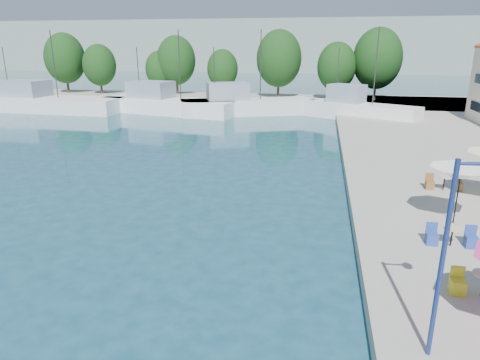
% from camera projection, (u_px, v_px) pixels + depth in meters
% --- Properties ---
extents(quay_far, '(90.00, 16.00, 0.60)m').
position_uv_depth(quay_far, '(236.00, 101.00, 62.57)').
color(quay_far, '#A39D93').
rests_on(quay_far, ground).
extents(hill_west, '(180.00, 40.00, 16.00)m').
position_uv_depth(hill_west, '(226.00, 46.00, 151.37)').
color(hill_west, gray).
rests_on(hill_west, ground).
extents(hill_east, '(140.00, 40.00, 12.00)m').
position_uv_depth(hill_east, '(422.00, 52.00, 158.28)').
color(hill_east, gray).
rests_on(hill_east, ground).
extents(trawler_01, '(20.48, 6.16, 10.20)m').
position_uv_depth(trawler_01, '(41.00, 103.00, 54.32)').
color(trawler_01, white).
rests_on(trawler_01, ground).
extents(trawler_02, '(17.80, 8.41, 10.20)m').
position_uv_depth(trawler_02, '(166.00, 104.00, 52.51)').
color(trawler_02, white).
rests_on(trawler_02, ground).
extents(trawler_03, '(16.34, 9.68, 10.20)m').
position_uv_depth(trawler_03, '(244.00, 106.00, 51.60)').
color(trawler_03, silver).
rests_on(trawler_03, ground).
extents(trawler_04, '(12.68, 9.13, 10.20)m').
position_uv_depth(trawler_04, '(358.00, 110.00, 48.02)').
color(trawler_04, white).
rests_on(trawler_04, ground).
extents(tree_01, '(6.39, 6.39, 9.46)m').
position_uv_depth(tree_01, '(65.00, 58.00, 69.04)').
color(tree_01, '#3F2B19').
rests_on(tree_01, quay_far).
extents(tree_02, '(5.21, 5.21, 7.71)m').
position_uv_depth(tree_02, '(99.00, 65.00, 67.94)').
color(tree_02, '#3F2B19').
rests_on(tree_02, quay_far).
extents(tree_03, '(4.51, 4.51, 6.67)m').
position_uv_depth(tree_03, '(160.00, 69.00, 67.87)').
color(tree_03, '#3F2B19').
rests_on(tree_03, quay_far).
extents(tree_04, '(6.07, 6.07, 8.99)m').
position_uv_depth(tree_04, '(176.00, 60.00, 67.26)').
color(tree_04, '#3F2B19').
rests_on(tree_04, quay_far).
extents(tree_05, '(4.69, 4.69, 6.94)m').
position_uv_depth(tree_05, '(223.00, 69.00, 65.08)').
color(tree_05, '#3F2B19').
rests_on(tree_05, quay_far).
extents(tree_06, '(6.55, 6.55, 9.69)m').
position_uv_depth(tree_06, '(279.00, 59.00, 62.08)').
color(tree_06, '#3F2B19').
rests_on(tree_06, quay_far).
extents(tree_07, '(5.38, 5.38, 7.96)m').
position_uv_depth(tree_07, '(337.00, 67.00, 59.71)').
color(tree_07, '#3F2B19').
rests_on(tree_07, quay_far).
extents(tree_08, '(6.67, 6.67, 9.87)m').
position_uv_depth(tree_08, '(378.00, 58.00, 58.95)').
color(tree_08, '#3F2B19').
rests_on(tree_08, quay_far).
extents(umbrella_white, '(2.58, 2.58, 2.48)m').
position_uv_depth(umbrella_white, '(461.00, 173.00, 17.82)').
color(umbrella_white, black).
rests_on(umbrella_white, quay_right).
extents(cafe_table_02, '(1.82, 0.70, 0.76)m').
position_uv_depth(cafe_table_02, '(451.00, 239.00, 16.27)').
color(cafe_table_02, black).
rests_on(cafe_table_02, quay_right).
extents(cafe_table_03, '(1.82, 0.70, 0.76)m').
position_uv_depth(cafe_table_03, '(444.00, 185.00, 22.64)').
color(cafe_table_03, black).
rests_on(cafe_table_03, quay_right).
extents(street_lamp, '(1.04, 0.36, 5.03)m').
position_uv_depth(street_lamp, '(463.00, 225.00, 9.54)').
color(street_lamp, navy).
rests_on(street_lamp, quay_right).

